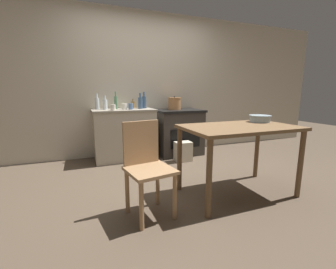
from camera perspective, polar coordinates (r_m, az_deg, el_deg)
The scene contains 18 objects.
ground_plane at distance 2.99m, azimuth 2.59°, elevation -11.86°, with size 14.00×14.00×0.00m, color brown.
wall_back at distance 4.26m, azimuth -6.06°, elevation 12.42°, with size 8.00×0.07×2.55m.
counter_cabinet at distance 3.93m, azimuth -11.00°, elevation 0.05°, with size 1.03×0.58×0.86m.
stove at distance 4.19m, azimuth 2.70°, elevation 0.70°, with size 0.84×0.64×0.83m.
work_table at distance 2.60m, azimuth 17.65°, elevation -0.20°, with size 1.24×0.75×0.79m.
chair at distance 2.13m, azimuth -5.43°, elevation -7.72°, with size 0.46×0.46×0.88m.
flour_sack at distance 3.79m, azimuth 3.85°, elevation -4.31°, with size 0.27×0.19×0.33m, color beige.
stock_pot at distance 4.16m, azimuth 1.65°, elevation 7.89°, with size 0.24×0.24×0.24m.
mixing_bowl_large at distance 2.99m, azimuth 22.31°, elevation 3.85°, with size 0.26×0.26×0.08m.
bottle_far_left at distance 3.95m, azimuth -7.05°, elevation 8.03°, with size 0.08×0.08×0.27m.
bottle_left at distance 3.97m, azimuth -13.09°, elevation 7.99°, with size 0.06×0.06×0.29m.
bottle_mid_left at distance 4.06m, azimuth -6.09°, elevation 8.23°, with size 0.08×0.08×0.29m.
bottle_center_left at distance 4.11m, azimuth -8.84°, elevation 7.53°, with size 0.06×0.06×0.16m.
bottle_center at distance 3.87m, azimuth -15.70°, elevation 7.43°, with size 0.07×0.07×0.23m.
bottle_center_right at distance 3.94m, azimuth -17.55°, elevation 7.57°, with size 0.07×0.07×0.26m.
cup_mid_right at distance 3.65m, azimuth -13.77°, elevation 6.67°, with size 0.08×0.08×0.09m, color silver.
cup_right at distance 3.81m, azimuth -9.46°, elevation 7.07°, with size 0.07×0.07×0.10m, color #4C6B99.
cup_far_right at distance 3.84m, azimuth -11.10°, elevation 7.01°, with size 0.09×0.09×0.10m, color silver.
Camera 1 is at (-1.12, -2.52, 1.16)m, focal length 24.00 mm.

